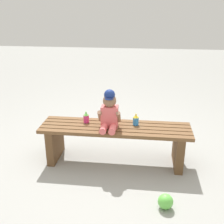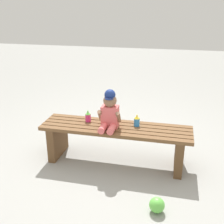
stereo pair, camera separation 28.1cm
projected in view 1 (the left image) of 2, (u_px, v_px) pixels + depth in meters
name	position (u px, v px, depth m)	size (l,w,h in m)	color
ground_plane	(115.00, 161.00, 3.07)	(16.00, 16.00, 0.00)	#999993
park_bench	(115.00, 138.00, 2.97)	(1.57, 0.40, 0.41)	brown
child_figure	(109.00, 112.00, 2.83)	(0.23, 0.27, 0.40)	#E56666
sippy_cup_left	(86.00, 117.00, 2.99)	(0.06, 0.06, 0.12)	#E5337F
sippy_cup_right	(136.00, 120.00, 2.94)	(0.06, 0.06, 0.12)	#338CE5
toy_ball	(165.00, 201.00, 2.35)	(0.13, 0.13, 0.13)	#66CC4C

